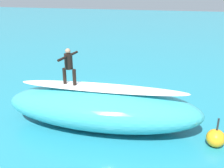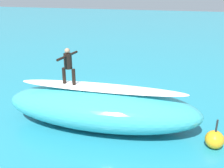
{
  "view_description": "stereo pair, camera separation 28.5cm",
  "coord_description": "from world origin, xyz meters",
  "px_view_note": "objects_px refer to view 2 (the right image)",
  "views": [
    {
      "loc": [
        -3.59,
        11.13,
        5.75
      ],
      "look_at": [
        -0.66,
        -0.05,
        1.35
      ],
      "focal_mm": 40.79,
      "sensor_mm": 36.0,
      "label": 1
    },
    {
      "loc": [
        -3.87,
        11.05,
        5.75
      ],
      "look_at": [
        -0.66,
        -0.05,
        1.35
      ],
      "focal_mm": 40.79,
      "sensor_mm": 36.0,
      "label": 2
    }
  ],
  "objects_px": {
    "surfer_paddling": "(144,94)",
    "buoy_marker": "(214,139)",
    "surfer_riding": "(68,64)",
    "surfboard_paddling": "(145,98)",
    "surfboard_riding": "(69,85)"
  },
  "relations": [
    {
      "from": "surfboard_paddling",
      "to": "surfer_riding",
      "type": "bearing_deg",
      "value": -96.09
    },
    {
      "from": "surfboard_riding",
      "to": "surfer_paddling",
      "type": "distance_m",
      "value": 4.78
    },
    {
      "from": "surfer_riding",
      "to": "surfer_paddling",
      "type": "relative_size",
      "value": 1.07
    },
    {
      "from": "surfer_paddling",
      "to": "surfboard_paddling",
      "type": "bearing_deg",
      "value": -0.0
    },
    {
      "from": "surfer_paddling",
      "to": "surfboard_riding",
      "type": "bearing_deg",
      "value": -94.5
    },
    {
      "from": "buoy_marker",
      "to": "surfer_paddling",
      "type": "bearing_deg",
      "value": -49.49
    },
    {
      "from": "surfer_paddling",
      "to": "buoy_marker",
      "type": "bearing_deg",
      "value": -16.99
    },
    {
      "from": "surfboard_riding",
      "to": "surfboard_paddling",
      "type": "relative_size",
      "value": 0.97
    },
    {
      "from": "surfer_paddling",
      "to": "buoy_marker",
      "type": "xyz_separation_m",
      "value": [
        -3.35,
        3.92,
        0.15
      ]
    },
    {
      "from": "surfer_riding",
      "to": "buoy_marker",
      "type": "distance_m",
      "value": 6.53
    },
    {
      "from": "surfer_riding",
      "to": "surfer_paddling",
      "type": "distance_m",
      "value": 5.18
    },
    {
      "from": "surfer_riding",
      "to": "surfer_paddling",
      "type": "xyz_separation_m",
      "value": [
        -2.71,
        -3.6,
        -2.55
      ]
    },
    {
      "from": "surfboard_paddling",
      "to": "surfer_paddling",
      "type": "bearing_deg",
      "value": 180.0
    },
    {
      "from": "surfboard_paddling",
      "to": "buoy_marker",
      "type": "distance_m",
      "value": 5.05
    },
    {
      "from": "surfboard_paddling",
      "to": "buoy_marker",
      "type": "relative_size",
      "value": 1.98
    }
  ]
}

